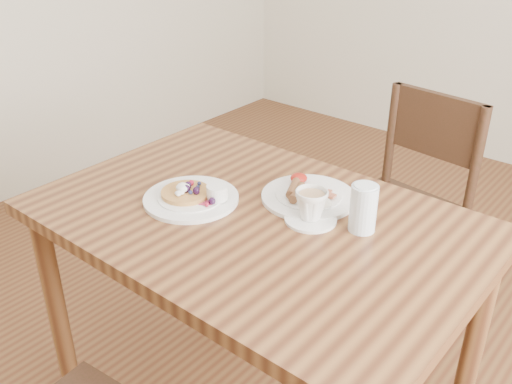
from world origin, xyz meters
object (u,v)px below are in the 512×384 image
(water_glass, at_px, (363,208))
(pancake_plate, at_px, (193,196))
(dining_table, at_px, (256,245))
(chair_far, at_px, (407,200))
(teacup_saucer, at_px, (311,207))
(breakfast_plate, at_px, (307,195))

(water_glass, bearing_deg, pancake_plate, -159.31)
(dining_table, distance_m, chair_far, 0.80)
(dining_table, relative_size, teacup_saucer, 8.57)
(chair_far, xyz_separation_m, pancake_plate, (-0.28, -0.84, 0.27))
(chair_far, distance_m, pancake_plate, 0.92)
(teacup_saucer, bearing_deg, breakfast_plate, 129.27)
(dining_table, height_order, breakfast_plate, breakfast_plate)
(chair_far, relative_size, breakfast_plate, 3.26)
(breakfast_plate, height_order, teacup_saucer, teacup_saucer)
(breakfast_plate, bearing_deg, water_glass, -13.33)
(dining_table, xyz_separation_m, pancake_plate, (-0.19, -0.05, 0.11))
(dining_table, height_order, chair_far, chair_far)
(breakfast_plate, distance_m, water_glass, 0.22)
(pancake_plate, xyz_separation_m, breakfast_plate, (0.24, 0.22, -0.00))
(breakfast_plate, relative_size, water_glass, 2.12)
(breakfast_plate, relative_size, teacup_saucer, 1.93)
(chair_far, height_order, teacup_saucer, chair_far)
(breakfast_plate, bearing_deg, dining_table, -108.01)
(teacup_saucer, bearing_deg, chair_far, 93.40)
(chair_far, relative_size, water_glass, 6.91)
(dining_table, distance_m, breakfast_plate, 0.21)
(teacup_saucer, bearing_deg, dining_table, -151.97)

